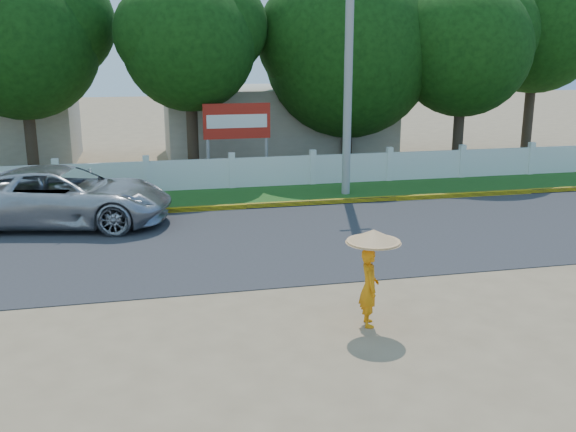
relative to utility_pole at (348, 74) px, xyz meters
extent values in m
plane|color=#9E8460|center=(-3.70, -9.37, -4.08)|extent=(120.00, 120.00, 0.00)
cube|color=#38383A|center=(-3.70, -4.87, -4.07)|extent=(60.00, 7.00, 0.02)
cube|color=#2D601E|center=(-3.70, 0.38, -4.06)|extent=(60.00, 3.50, 0.03)
cube|color=yellow|center=(-3.70, -1.32, -4.00)|extent=(40.00, 0.18, 0.16)
cube|color=silver|center=(-3.70, 1.83, -3.53)|extent=(40.00, 0.10, 1.10)
cube|color=#B7AD99|center=(-0.70, 8.63, -2.48)|extent=(10.00, 6.00, 3.20)
cylinder|color=gray|center=(0.00, 0.00, 0.00)|extent=(0.28, 0.28, 8.16)
imported|color=#A9ABB1|center=(-9.03, -2.06, -3.24)|extent=(6.46, 3.97, 1.67)
imported|color=orange|center=(-2.91, -10.50, -3.35)|extent=(0.43, 0.58, 1.45)
cylinder|color=gray|center=(-2.86, -10.50, -2.80)|extent=(0.02, 0.02, 0.94)
cone|color=tan|center=(-2.86, -10.50, -2.40)|extent=(0.99, 0.99, 0.24)
cylinder|color=gray|center=(-4.43, 2.93, -3.08)|extent=(0.12, 0.12, 2.00)
cylinder|color=gray|center=(-2.23, 2.93, -3.08)|extent=(0.12, 0.12, 2.00)
cube|color=#AC1D12|center=(-3.33, 2.93, -1.78)|extent=(2.50, 0.12, 1.30)
cube|color=silver|center=(-3.33, 2.87, -1.78)|extent=(2.25, 0.02, 0.49)
cylinder|color=#473828|center=(-11.01, 5.68, -2.31)|extent=(0.44, 0.44, 3.54)
sphere|color=#164610|center=(-11.01, 5.68, 1.05)|extent=(5.79, 5.79, 5.79)
cylinder|color=#473828|center=(6.15, 3.90, -2.38)|extent=(0.44, 0.44, 3.39)
sphere|color=#164610|center=(6.15, 3.90, 0.82)|extent=(5.48, 5.48, 5.48)
cylinder|color=#473828|center=(10.30, 5.34, -1.94)|extent=(0.44, 0.44, 4.28)
sphere|color=#164610|center=(10.30, 5.34, 1.82)|extent=(5.87, 5.87, 5.87)
cylinder|color=#473828|center=(-4.87, 4.31, -2.23)|extent=(0.44, 0.44, 3.69)
sphere|color=#164610|center=(-4.87, 4.31, 1.00)|extent=(5.04, 5.04, 5.04)
cylinder|color=#473828|center=(1.76, 5.43, -2.67)|extent=(0.44, 0.44, 2.82)
sphere|color=#164610|center=(1.76, 5.43, 0.69)|extent=(7.07, 7.07, 7.07)
camera|label=1|loc=(-6.71, -20.74, 0.79)|focal=40.00mm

